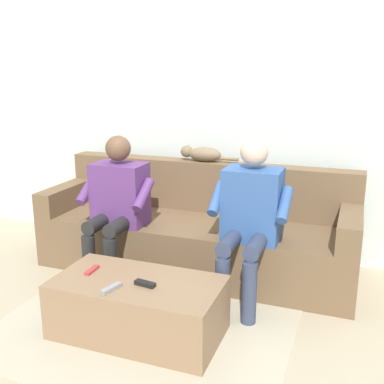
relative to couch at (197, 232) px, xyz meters
name	(u,v)px	position (x,y,z in m)	size (l,w,h in m)	color
ground_plane	(161,307)	(0.00, 0.75, -0.30)	(8.00, 8.00, 0.00)	tan
back_wall	(217,97)	(0.00, -0.50, 1.08)	(5.73, 0.06, 2.75)	silver
couch	(197,232)	(0.00, 0.00, 0.00)	(2.55, 0.81, 0.85)	brown
coffee_table	(138,307)	(0.00, 1.09, -0.12)	(1.03, 0.55, 0.36)	#8C6B4C
person_left_seated	(250,212)	(-0.53, 0.38, 0.35)	(0.55, 0.61, 1.16)	#335693
person_right_seated	(117,200)	(0.53, 0.39, 0.33)	(0.56, 0.52, 1.13)	#5B3370
cat_on_backrest	(202,154)	(0.05, -0.26, 0.62)	(0.51, 0.15, 0.13)	#756047
remote_red	(92,270)	(0.33, 1.07, 0.07)	(0.13, 0.04, 0.02)	#B73333
remote_black	(145,284)	(-0.07, 1.13, 0.07)	(0.13, 0.04, 0.03)	black
remote_gray	(111,288)	(0.09, 1.25, 0.07)	(0.15, 0.04, 0.02)	gray
floor_rug	(146,324)	(0.00, 0.98, -0.30)	(1.87, 1.51, 0.01)	#B7AD93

